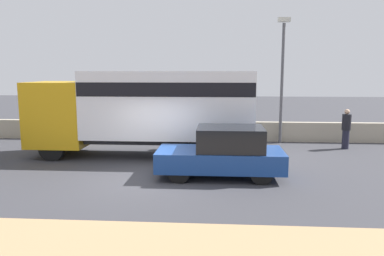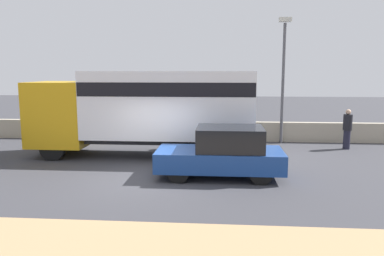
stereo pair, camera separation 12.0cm
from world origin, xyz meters
TOP-DOWN VIEW (x-y plane):
  - ground_plane at (0.00, 0.00)m, footprint 80.00×80.00m
  - stone_wall_backdrop at (0.00, 6.84)m, footprint 60.00×0.35m
  - street_lamp at (5.24, 6.39)m, footprint 0.56×0.28m
  - box_truck at (-0.60, 3.15)m, footprint 8.85×2.48m
  - car_hatchback at (2.44, 0.38)m, footprint 4.08×1.81m
  - pedestrian at (7.91, 5.22)m, footprint 0.39×0.39m

SIDE VIEW (x-z plane):
  - ground_plane at x=0.00m, z-range 0.00..0.00m
  - stone_wall_backdrop at x=0.00m, z-range 0.00..0.95m
  - car_hatchback at x=2.44m, z-range -0.02..1.63m
  - pedestrian at x=7.91m, z-range 0.03..1.80m
  - box_truck at x=-0.60m, z-range 0.33..3.75m
  - street_lamp at x=5.24m, z-range 0.53..6.38m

